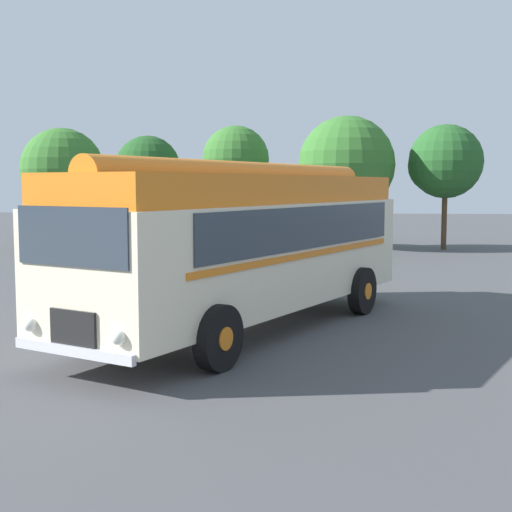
% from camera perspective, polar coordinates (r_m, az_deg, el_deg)
% --- Properties ---
extents(ground_plane, '(120.00, 120.00, 0.00)m').
position_cam_1_polar(ground_plane, '(15.25, -3.16, -5.72)').
color(ground_plane, '#474749').
extents(vintage_bus, '(6.70, 10.12, 3.49)m').
position_cam_1_polar(vintage_bus, '(14.72, -0.49, 1.33)').
color(vintage_bus, beige).
rests_on(vintage_bus, ground).
extents(car_near_left, '(2.22, 4.33, 1.66)m').
position_cam_1_polar(car_near_left, '(27.92, -5.47, 1.24)').
color(car_near_left, silver).
rests_on(car_near_left, ground).
extents(car_mid_left, '(2.39, 4.40, 1.66)m').
position_cam_1_polar(car_mid_left, '(27.99, 0.69, 1.28)').
color(car_mid_left, '#144C28').
rests_on(car_mid_left, ground).
extents(tree_far_left, '(3.89, 3.89, 5.67)m').
position_cam_1_polar(tree_far_left, '(35.07, -15.34, 6.64)').
color(tree_far_left, '#4C3823').
rests_on(tree_far_left, ground).
extents(tree_left_of_centre, '(3.12, 3.12, 5.34)m').
position_cam_1_polar(tree_left_of_centre, '(34.62, -8.57, 6.93)').
color(tree_left_of_centre, '#4C3823').
rests_on(tree_left_of_centre, ground).
extents(tree_centre, '(3.17, 3.17, 5.80)m').
position_cam_1_polar(tree_centre, '(34.08, -1.53, 7.69)').
color(tree_centre, '#4C3823').
rests_on(tree_centre, ground).
extents(tree_right_of_centre, '(4.46, 4.46, 6.17)m').
position_cam_1_polar(tree_right_of_centre, '(33.31, 7.34, 7.29)').
color(tree_right_of_centre, '#4C3823').
rests_on(tree_right_of_centre, ground).
extents(tree_far_right, '(3.41, 3.41, 5.79)m').
position_cam_1_polar(tree_far_right, '(34.30, 14.71, 7.23)').
color(tree_far_right, '#4C3823').
rests_on(tree_far_right, ground).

